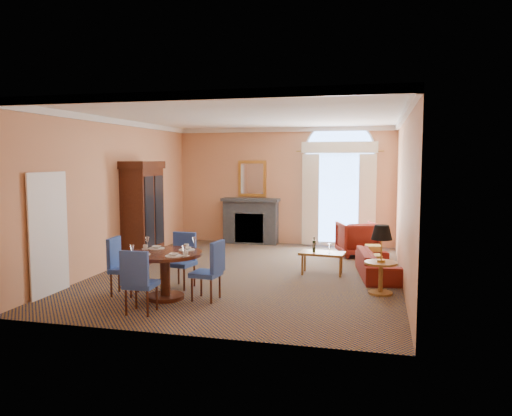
% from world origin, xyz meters
% --- Properties ---
extents(ground, '(7.50, 7.50, 0.00)m').
position_xyz_m(ground, '(0.00, 0.00, 0.00)').
color(ground, '#131D3E').
rests_on(ground, ground).
extents(room_envelope, '(6.04, 7.52, 3.45)m').
position_xyz_m(room_envelope, '(-0.03, 0.67, 2.51)').
color(room_envelope, tan).
rests_on(room_envelope, ground).
extents(armoire, '(0.66, 1.17, 2.29)m').
position_xyz_m(armoire, '(-2.72, 0.64, 1.10)').
color(armoire, '#33150B').
rests_on(armoire, ground).
extents(dining_table, '(1.25, 1.25, 0.99)m').
position_xyz_m(dining_table, '(-0.91, -2.17, 0.58)').
color(dining_table, '#33150B').
rests_on(dining_table, ground).
extents(dining_chair_north, '(0.52, 0.52, 0.99)m').
position_xyz_m(dining_chair_north, '(-0.94, -1.32, 0.56)').
color(dining_chair_north, '#27479C').
rests_on(dining_chair_north, ground).
extents(dining_chair_south, '(0.46, 0.47, 0.99)m').
position_xyz_m(dining_chair_south, '(-0.94, -3.08, 0.56)').
color(dining_chair_south, '#27479C').
rests_on(dining_chair_south, ground).
extents(dining_chair_east, '(0.50, 0.49, 0.99)m').
position_xyz_m(dining_chair_east, '(-0.13, -2.06, 0.56)').
color(dining_chair_east, '#27479C').
rests_on(dining_chair_east, ground).
extents(dining_chair_west, '(0.50, 0.49, 0.99)m').
position_xyz_m(dining_chair_west, '(-1.79, -2.11, 0.56)').
color(dining_chair_west, '#27479C').
rests_on(dining_chair_west, ground).
extents(sofa, '(0.96, 1.87, 0.52)m').
position_xyz_m(sofa, '(2.55, 0.29, 0.26)').
color(sofa, maroon).
rests_on(sofa, ground).
extents(armchair, '(1.13, 1.15, 0.83)m').
position_xyz_m(armchair, '(2.06, 2.42, 0.41)').
color(armchair, maroon).
rests_on(armchair, ground).
extents(coffee_table, '(0.94, 0.58, 0.77)m').
position_xyz_m(coffee_table, '(1.44, 0.26, 0.42)').
color(coffee_table, olive).
rests_on(coffee_table, ground).
extents(side_table, '(0.57, 0.57, 1.18)m').
position_xyz_m(side_table, '(2.60, -1.01, 0.76)').
color(side_table, olive).
rests_on(side_table, ground).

